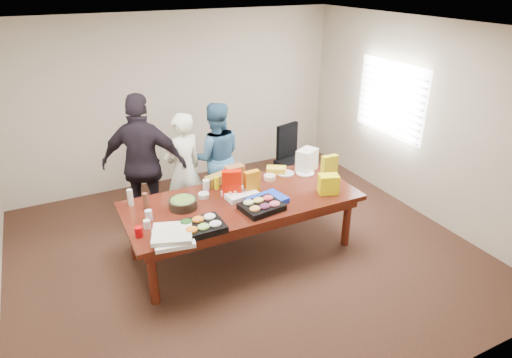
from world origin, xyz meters
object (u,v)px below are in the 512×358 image
conference_table (243,226)px  salad_bowl (183,204)px  person_right (216,157)px  person_center (184,170)px  sheet_cake (240,194)px  office_chair (293,160)px

conference_table → salad_bowl: (-0.70, 0.11, 0.43)m
person_right → salad_bowl: size_ratio=4.88×
person_center → sheet_cake: (0.40, -0.96, -0.02)m
person_center → salad_bowl: bearing=53.2°
conference_table → sheet_cake: bearing=86.9°
conference_table → person_center: 1.18m
person_center → person_right: bearing=-177.9°
conference_table → office_chair: office_chair is taller
conference_table → sheet_cake: size_ratio=7.34×
sheet_cake → person_center: bearing=107.3°
person_center → salad_bowl: person_center is taller
sheet_cake → person_right: bearing=77.2°
person_right → salad_bowl: 1.41m
office_chair → sheet_cake: size_ratio=2.62×
sheet_cake → salad_bowl: salad_bowl is taller
conference_table → person_center: person_center is taller
person_right → sheet_cake: (-0.15, -1.17, -0.02)m
person_right → salad_bowl: (-0.86, -1.12, -0.00)m
conference_table → office_chair: bearing=40.6°
person_center → salad_bowl: 0.97m
office_chair → person_right: bearing=165.5°
person_center → salad_bowl: size_ratio=4.84×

